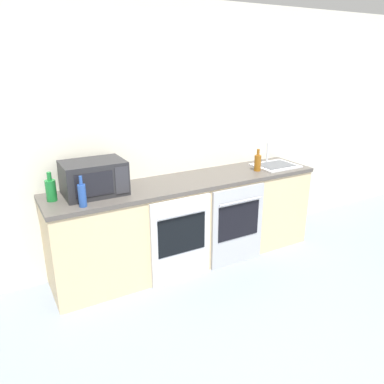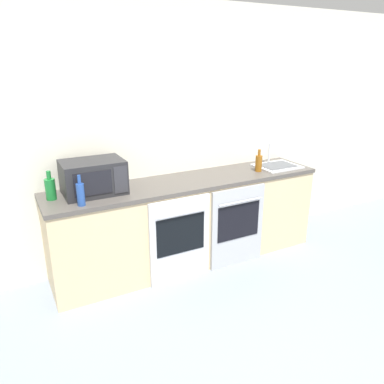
{
  "view_description": "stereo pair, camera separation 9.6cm",
  "coord_description": "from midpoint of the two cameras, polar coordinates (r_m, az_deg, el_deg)",
  "views": [
    {
      "loc": [
        -1.74,
        -1.27,
        2.03
      ],
      "look_at": [
        0.04,
        1.87,
        0.77
      ],
      "focal_mm": 35.0,
      "sensor_mm": 36.0,
      "label": 1
    },
    {
      "loc": [
        -1.65,
        -1.31,
        2.03
      ],
      "look_at": [
        0.04,
        1.87,
        0.77
      ],
      "focal_mm": 35.0,
      "sensor_mm": 36.0,
      "label": 2
    }
  ],
  "objects": [
    {
      "name": "oven_right",
      "position": [
        3.88,
        6.26,
        -5.16
      ],
      "size": [
        0.62,
        0.06,
        0.85
      ],
      "color": "#A8AAAF",
      "rests_on": "ground_plane"
    },
    {
      "name": "counter_back",
      "position": [
        3.91,
        -1.17,
        -4.46
      ],
      "size": [
        2.84,
        0.61,
        0.91
      ],
      "color": "#D1B789",
      "rests_on": "ground_plane"
    },
    {
      "name": "wall_back",
      "position": [
        3.94,
        -3.51,
        8.57
      ],
      "size": [
        10.0,
        0.06,
        2.6
      ],
      "color": "silver",
      "rests_on": "ground_plane"
    },
    {
      "name": "sink",
      "position": [
        4.34,
        11.96,
        4.06
      ],
      "size": [
        0.47,
        0.39,
        0.24
      ],
      "color": "silver",
      "rests_on": "counter_back"
    },
    {
      "name": "bottle_amber",
      "position": [
        4.1,
        9.31,
        4.48
      ],
      "size": [
        0.07,
        0.07,
        0.24
      ],
      "color": "#8C5114",
      "rests_on": "counter_back"
    },
    {
      "name": "oven_left",
      "position": [
        3.57,
        -2.42,
        -7.33
      ],
      "size": [
        0.62,
        0.06,
        0.85
      ],
      "color": "silver",
      "rests_on": "ground_plane"
    },
    {
      "name": "bottle_green",
      "position": [
        3.39,
        -21.47,
        0.33
      ],
      "size": [
        0.09,
        0.09,
        0.25
      ],
      "color": "#19722D",
      "rests_on": "counter_back"
    },
    {
      "name": "microwave",
      "position": [
        3.43,
        -15.51,
        2.1
      ],
      "size": [
        0.54,
        0.39,
        0.3
      ],
      "color": "#232326",
      "rests_on": "counter_back"
    },
    {
      "name": "bottle_blue",
      "position": [
        3.17,
        -17.23,
        -0.41
      ],
      "size": [
        0.07,
        0.07,
        0.26
      ],
      "color": "#234793",
      "rests_on": "counter_back"
    },
    {
      "name": "ground_plane",
      "position": [
        2.94,
        18.45,
        -25.58
      ],
      "size": [
        16.0,
        16.0,
        0.0
      ],
      "primitive_type": "plane",
      "color": "gray"
    }
  ]
}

